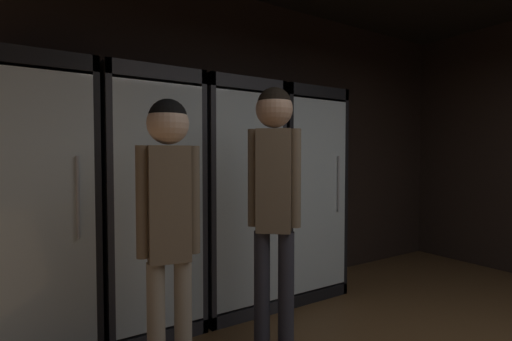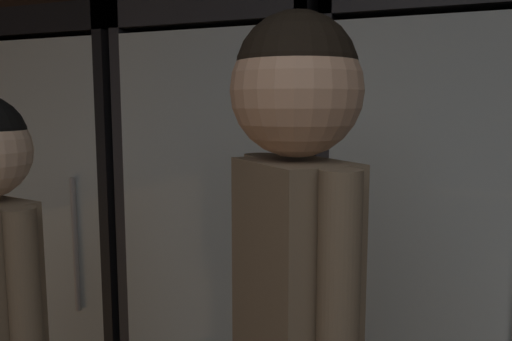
% 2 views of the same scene
% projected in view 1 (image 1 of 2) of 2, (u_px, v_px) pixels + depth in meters
% --- Properties ---
extents(wall_back, '(6.00, 0.06, 2.80)m').
position_uv_depth(wall_back, '(260.00, 147.00, 3.70)').
color(wall_back, black).
rests_on(wall_back, ground).
extents(cooler_far_left, '(0.69, 0.60, 1.92)m').
position_uv_depth(cooler_far_left, '(35.00, 211.00, 2.42)').
color(cooler_far_left, black).
rests_on(cooler_far_left, ground).
extents(cooler_left, '(0.69, 0.60, 1.92)m').
position_uv_depth(cooler_left, '(147.00, 205.00, 2.81)').
color(cooler_left, '#2B2B30').
rests_on(cooler_left, ground).
extents(cooler_center, '(0.69, 0.60, 1.92)m').
position_uv_depth(cooler_center, '(231.00, 198.00, 3.20)').
color(cooler_center, '#2B2B30').
rests_on(cooler_center, ground).
extents(cooler_right, '(0.69, 0.60, 1.92)m').
position_uv_depth(cooler_right, '(297.00, 194.00, 3.60)').
color(cooler_right, black).
rests_on(cooler_right, ground).
extents(shopper_near, '(0.31, 0.21, 1.59)m').
position_uv_depth(shopper_near, '(169.00, 211.00, 1.88)').
color(shopper_near, gray).
rests_on(shopper_near, ground).
extents(shopper_far, '(0.26, 0.25, 1.72)m').
position_uv_depth(shopper_far, '(274.00, 188.00, 2.29)').
color(shopper_far, '#2D2D38').
rests_on(shopper_far, ground).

